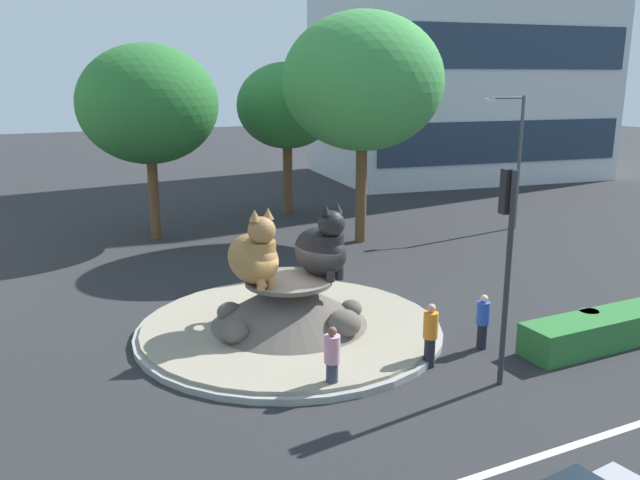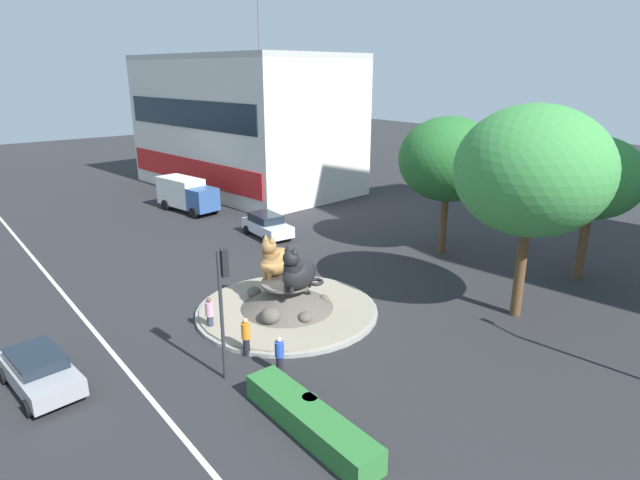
# 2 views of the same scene
# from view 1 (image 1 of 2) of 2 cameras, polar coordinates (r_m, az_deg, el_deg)

# --- Properties ---
(ground_plane) EXTENTS (160.00, 160.00, 0.00)m
(ground_plane) POSITION_cam_1_polar(r_m,az_deg,el_deg) (19.38, -2.73, -8.11)
(ground_plane) COLOR #28282B
(roundabout_island) EXTENTS (9.00, 9.00, 1.64)m
(roundabout_island) POSITION_cam_1_polar(r_m,az_deg,el_deg) (19.14, -2.73, -6.41)
(roundabout_island) COLOR gray
(roundabout_island) RESTS_ON ground
(cat_statue_tabby) EXTENTS (1.55, 2.38, 2.25)m
(cat_statue_tabby) POSITION_cam_1_polar(r_m,az_deg,el_deg) (18.28, -5.78, -1.38)
(cat_statue_tabby) COLOR #9E703D
(cat_statue_tabby) RESTS_ON roundabout_island
(cat_statue_black) EXTENTS (1.60, 2.34, 2.26)m
(cat_statue_black) POSITION_cam_1_polar(r_m,az_deg,el_deg) (18.93, 0.23, -0.75)
(cat_statue_black) COLOR black
(cat_statue_black) RESTS_ON roundabout_island
(traffic_light_mast) EXTENTS (0.35, 0.46, 5.30)m
(traffic_light_mast) POSITION_cam_1_polar(r_m,az_deg,el_deg) (15.76, 16.22, 0.16)
(traffic_light_mast) COLOR #2D2D33
(traffic_light_mast) RESTS_ON ground
(clipped_hedge_strip) EXTENTS (6.04, 1.20, 0.90)m
(clipped_hedge_strip) POSITION_cam_1_polar(r_m,az_deg,el_deg) (20.26, 24.46, -7.05)
(clipped_hedge_strip) COLOR #2D7033
(clipped_hedge_strip) RESTS_ON ground
(broadleaf_tree_behind_island) EXTENTS (5.37, 5.37, 8.16)m
(broadleaf_tree_behind_island) POSITION_cam_1_polar(r_m,az_deg,el_deg) (35.27, -2.94, 11.72)
(broadleaf_tree_behind_island) COLOR brown
(broadleaf_tree_behind_island) RESTS_ON ground
(second_tree_near_tower) EXTENTS (7.05, 7.05, 10.16)m
(second_tree_near_tower) POSITION_cam_1_polar(r_m,az_deg,el_deg) (28.90, 3.79, 13.76)
(second_tree_near_tower) COLOR brown
(second_tree_near_tower) RESTS_ON ground
(third_tree_left) EXTENTS (6.25, 6.25, 8.84)m
(third_tree_left) POSITION_cam_1_polar(r_m,az_deg,el_deg) (30.40, -14.95, 11.48)
(third_tree_left) COLOR brown
(third_tree_left) RESTS_ON ground
(streetlight_arm) EXTENTS (2.19, 0.44, 6.50)m
(streetlight_arm) POSITION_cam_1_polar(r_m,az_deg,el_deg) (33.02, 16.87, 7.46)
(streetlight_arm) COLOR #4C4C51
(streetlight_arm) RESTS_ON ground
(pedestrian_blue_shirt) EXTENTS (0.36, 0.36, 1.57)m
(pedestrian_blue_shirt) POSITION_cam_1_polar(r_m,az_deg,el_deg) (18.50, 14.19, -6.92)
(pedestrian_blue_shirt) COLOR black
(pedestrian_blue_shirt) RESTS_ON ground
(pedestrian_pink_shirt) EXTENTS (0.39, 0.39, 1.68)m
(pedestrian_pink_shirt) POSITION_cam_1_polar(r_m,az_deg,el_deg) (15.54, 1.08, -10.42)
(pedestrian_pink_shirt) COLOR #33384C
(pedestrian_pink_shirt) RESTS_ON ground
(pedestrian_orange_shirt) EXTENTS (0.38, 0.38, 1.73)m
(pedestrian_orange_shirt) POSITION_cam_1_polar(r_m,az_deg,el_deg) (17.07, 9.72, -8.19)
(pedestrian_orange_shirt) COLOR black
(pedestrian_orange_shirt) RESTS_ON ground
(litter_bin) EXTENTS (0.56, 0.56, 0.90)m
(litter_bin) POSITION_cam_1_polar(r_m,az_deg,el_deg) (20.13, 22.55, -6.99)
(litter_bin) COLOR #2D4233
(litter_bin) RESTS_ON ground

